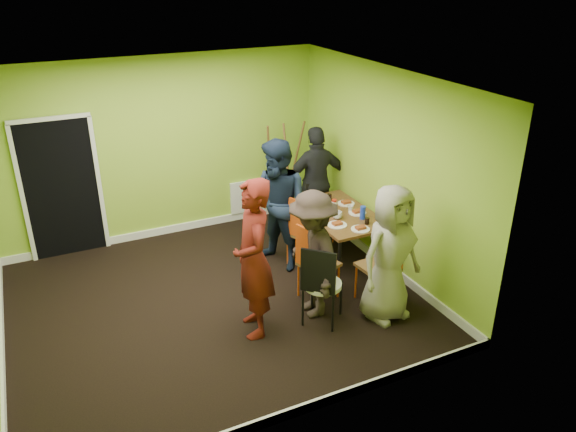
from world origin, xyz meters
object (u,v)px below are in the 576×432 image
blue_bottle (363,213)px  person_left_near (313,255)px  chair_left_near (314,259)px  person_front_end (390,254)px  chair_bentwood (321,282)px  easel (284,172)px  chair_back_end (317,199)px  person_standing (253,259)px  person_back_end (316,182)px  person_left_far (279,206)px  orange_bottle (330,204)px  thermos (334,208)px  chair_front_end (383,262)px  dining_table (339,216)px  chair_left_far (302,228)px

blue_bottle → person_left_near: bearing=-148.4°
chair_left_near → person_front_end: (0.63, -0.71, 0.28)m
chair_bentwood → easel: 3.07m
chair_back_end → person_standing: size_ratio=0.47×
person_standing → person_left_near: person_standing is taller
chair_bentwood → person_back_end: (1.13, 2.22, 0.29)m
person_left_far → person_left_near: person_left_far is taller
chair_bentwood → blue_bottle: (1.18, 0.98, 0.26)m
blue_bottle → person_back_end: size_ratio=0.11×
person_left_near → easel: bearing=167.4°
orange_bottle → person_left_near: size_ratio=0.05×
orange_bottle → person_left_near: (-0.96, -1.27, 0.02)m
thermos → person_front_end: 1.48m
orange_bottle → chair_back_end: bearing=80.4°
chair_left_near → blue_bottle: bearing=98.7°
person_left_far → chair_front_end: bearing=4.9°
chair_bentwood → dining_table: bearing=97.6°
chair_bentwood → person_front_end: (0.81, -0.20, 0.28)m
easel → person_front_end: bearing=-91.6°
orange_bottle → person_front_end: person_front_end is taller
person_standing → thermos: bearing=133.0°
chair_left_near → chair_front_end: bearing=40.6°
chair_back_end → orange_bottle: bearing=83.6°
orange_bottle → person_left_far: (-0.84, -0.04, 0.14)m
chair_left_far → chair_left_near: bearing=-39.6°
blue_bottle → person_back_end: (-0.05, 1.25, 0.03)m
chair_front_end → easel: size_ratio=0.63×
chair_back_end → person_left_far: bearing=36.4°
person_standing → person_left_near: size_ratio=1.18×
person_left_near → person_left_far: bearing=179.8°
chair_back_end → easel: size_ratio=0.53×
chair_left_far → thermos: (0.46, -0.07, 0.25)m
chair_left_near → orange_bottle: bearing=125.8°
person_left_near → chair_left_near: bearing=153.5°
orange_bottle → person_standing: size_ratio=0.04×
chair_left_far → person_left_far: 0.47m
dining_table → chair_left_near: size_ratio=1.44×
blue_bottle → dining_table: bearing=118.6°
person_standing → chair_left_near: bearing=117.8°
easel → person_front_end: size_ratio=0.98×
chair_left_near → person_left_far: 1.04m
easel → person_standing: (-1.65, -2.70, 0.12)m
easel → orange_bottle: easel is taller
chair_front_end → thermos: chair_front_end is taller
person_left_near → orange_bottle: bearing=148.6°
chair_left_near → orange_bottle: 1.31m
blue_bottle → chair_front_end: bearing=-106.9°
chair_front_end → blue_bottle: size_ratio=5.70×
chair_left_far → person_left_far: person_left_far is taller
chair_left_near → thermos: (0.72, 0.76, 0.26)m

